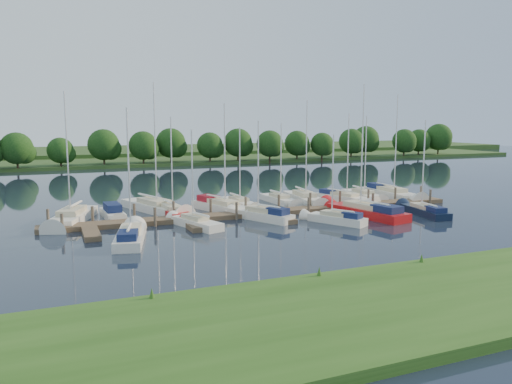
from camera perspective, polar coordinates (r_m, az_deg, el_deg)
name	(u,v)px	position (r m, az deg, el deg)	size (l,w,h in m)	color
ground	(309,232)	(39.68, 6.04, -4.57)	(260.00, 260.00, 0.00)	#171F2F
near_bank	(463,293)	(27.18, 22.60, -10.62)	(90.00, 10.00, 0.50)	#254D16
dock	(271,214)	(46.06, 1.72, -2.50)	(40.00, 6.00, 0.40)	#4A3729
mooring_pilings	(266,207)	(47.00, 1.16, -1.78)	(38.24, 2.84, 2.00)	#473D33
far_shore	(143,160)	(110.88, -12.75, 3.60)	(180.00, 30.00, 0.60)	#27431A
distant_hill	(127,152)	(135.51, -14.56, 4.50)	(220.00, 40.00, 1.40)	#365625
treeline	(171,144)	(98.58, -9.71, 5.40)	(147.65, 9.75, 8.30)	#38281C
sailboat_n_0	(72,219)	(45.86, -20.29, -2.94)	(4.64, 9.00, 11.61)	silver
motorboat	(113,214)	(46.87, -16.02, -2.45)	(1.88, 5.58, 1.62)	silver
sailboat_n_2	(156,209)	(49.17, -11.41, -1.88)	(5.06, 10.01, 12.71)	silver
sailboat_n_3	(172,213)	(46.46, -9.58, -2.42)	(2.42, 7.40, 9.45)	#B81113
sailboat_n_4	(222,208)	(48.26, -3.87, -1.85)	(4.21, 8.33, 10.76)	silver
sailboat_n_5	(239,204)	(51.25, -1.95, -1.33)	(2.20, 6.58, 8.39)	silver
sailboat_n_6	(280,200)	(53.35, 2.72, -0.96)	(1.98, 6.86, 8.74)	silver
sailboat_n_7	(305,200)	(53.77, 5.60, -0.90)	(2.93, 8.89, 11.28)	silver
sailboat_n_8	(344,198)	(55.20, 10.03, -0.72)	(3.81, 7.76, 9.83)	silver
sailboat_n_9	(363,196)	(57.60, 12.16, -0.46)	(2.30, 7.57, 9.60)	silver
sailboat_n_10	(391,194)	(59.37, 15.23, -0.25)	(2.35, 9.49, 12.04)	silver
sailboat_s_0	(131,237)	(37.62, -14.14, -4.98)	(3.31, 7.91, 10.01)	silver
sailboat_s_1	(195,224)	(41.60, -7.01, -3.60)	(3.23, 6.44, 8.38)	silver
sailboat_s_2	(262,216)	(44.17, 0.67, -2.77)	(4.15, 6.77, 9.13)	silver
sailboat_s_3	(335,219)	(43.32, 9.07, -3.11)	(3.79, 5.82, 7.92)	silver
sailboat_s_4	(364,212)	(47.05, 12.26, -2.28)	(3.95, 9.89, 12.44)	#B81113
sailboat_s_5	(424,211)	(49.21, 18.61, -2.10)	(2.61, 7.20, 9.09)	black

